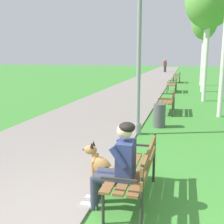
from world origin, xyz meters
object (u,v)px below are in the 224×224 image
at_px(park_bench_far, 173,83).
at_px(lamp_post_near, 139,42).
at_px(birch_tree_fifth, 208,3).
at_px(person_seated_on_near_bench, 118,162).
at_px(birch_tree_sixth, 205,17).
at_px(dog_shepherd, 104,168).
at_px(park_bench_furthest, 177,76).
at_px(park_bench_near, 136,168).
at_px(pedestrian_further_distant, 165,66).
at_px(litter_bin, 159,116).
at_px(park_bench_mid, 169,99).
at_px(birch_tree_fourth, 210,1).
at_px(pedestrian_distant, 165,66).

xyz_separation_m(park_bench_far, lamp_post_near, (-0.52, -9.63, 1.93)).
height_order(park_bench_far, birch_tree_fifth, birch_tree_fifth).
height_order(person_seated_on_near_bench, birch_tree_sixth, birch_tree_sixth).
bearing_deg(dog_shepherd, park_bench_furthest, 88.02).
bearing_deg(park_bench_near, dog_shepherd, 144.37).
xyz_separation_m(person_seated_on_near_bench, lamp_post_near, (-0.36, 3.81, 1.76)).
distance_m(park_bench_near, park_bench_far, 13.16).
distance_m(park_bench_near, lamp_post_near, 4.06).
bearing_deg(dog_shepherd, park_bench_far, 87.43).
bearing_deg(pedestrian_further_distant, birch_tree_fifth, -80.06).
height_order(park_bench_near, litter_bin, park_bench_near).
bearing_deg(pedestrian_further_distant, park_bench_mid, -85.83).
height_order(park_bench_near, dog_shepherd, park_bench_near).
bearing_deg(birch_tree_sixth, park_bench_furthest, 133.81).
distance_m(park_bench_near, birch_tree_fifth, 14.53).
distance_m(park_bench_near, park_bench_mid, 6.70).
relative_size(park_bench_furthest, birch_tree_fourth, 0.26).
bearing_deg(park_bench_far, birch_tree_fourth, -63.84).
relative_size(park_bench_furthest, birch_tree_sixth, 0.24).
xyz_separation_m(park_bench_far, birch_tree_fourth, (1.57, -3.19, 3.97)).
height_order(person_seated_on_near_bench, dog_shepherd, person_seated_on_near_bench).
bearing_deg(birch_tree_fifth, dog_shepherd, -99.75).
relative_size(park_bench_mid, birch_tree_fifth, 0.23).
relative_size(park_bench_far, lamp_post_near, 0.32).
bearing_deg(person_seated_on_near_bench, dog_shepherd, 119.48).
bearing_deg(dog_shepherd, birch_tree_fourth, 77.36).
bearing_deg(park_bench_mid, park_bench_furthest, 90.14).
bearing_deg(birch_tree_sixth, birch_tree_fourth, -91.90).
relative_size(park_bench_mid, litter_bin, 2.14).
distance_m(park_bench_near, birch_tree_fourth, 10.84).
relative_size(park_bench_far, birch_tree_fifth, 0.23).
xyz_separation_m(lamp_post_near, litter_bin, (0.50, 0.94, -2.09)).
xyz_separation_m(park_bench_near, person_seated_on_near_bench, (-0.21, -0.28, 0.17)).
height_order(park_bench_near, lamp_post_near, lamp_post_near).
xyz_separation_m(dog_shepherd, pedestrian_distant, (-1.41, 33.41, 0.58)).
height_order(dog_shepherd, birch_tree_fourth, birch_tree_fourth).
bearing_deg(park_bench_far, person_seated_on_near_bench, -90.68).
xyz_separation_m(park_bench_near, litter_bin, (-0.07, 4.47, -0.16)).
height_order(dog_shepherd, pedestrian_distant, pedestrian_distant).
bearing_deg(park_bench_mid, litter_bin, -93.45).
bearing_deg(park_bench_mid, birch_tree_fourth, 66.03).
xyz_separation_m(park_bench_mid, birch_tree_sixth, (1.70, 10.85, 4.25)).
height_order(birch_tree_fifth, birch_tree_sixth, birch_tree_fifth).
distance_m(birch_tree_fourth, birch_tree_fifth, 3.78).
bearing_deg(birch_tree_sixth, birch_tree_fifth, -91.61).
distance_m(dog_shepherd, pedestrian_distant, 33.44).
bearing_deg(park_bench_mid, person_seated_on_near_bench, -92.26).
height_order(lamp_post_near, pedestrian_distant, lamp_post_near).
bearing_deg(park_bench_far, lamp_post_near, -93.08).
relative_size(birch_tree_fifth, birch_tree_sixth, 1.05).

